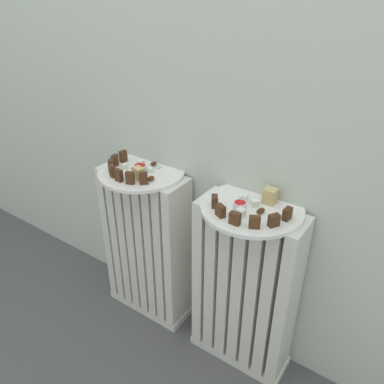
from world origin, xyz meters
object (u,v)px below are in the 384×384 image
at_px(fork, 151,170).
at_px(jam_bowl_left, 140,168).
at_px(radiator_left, 147,246).
at_px(plate_right, 252,208).
at_px(radiator_right, 244,290).
at_px(jam_bowl_right, 240,205).
at_px(plate_left, 142,172).

bearing_deg(fork, jam_bowl_left, -140.98).
relative_size(radiator_left, plate_right, 2.06).
xyz_separation_m(radiator_right, fork, (-0.41, 0.02, 0.34)).
bearing_deg(jam_bowl_right, fork, 172.10).
relative_size(plate_left, plate_right, 1.00).
xyz_separation_m(plate_left, plate_right, (0.44, 0.00, 0.00)).
relative_size(jam_bowl_left, fork, 0.44).
bearing_deg(radiator_right, jam_bowl_left, -179.13).
distance_m(plate_right, jam_bowl_left, 0.44).
bearing_deg(radiator_left, jam_bowl_right, -5.00).
relative_size(radiator_left, jam_bowl_right, 15.68).
distance_m(radiator_right, plate_right, 0.33).
bearing_deg(radiator_right, jam_bowl_right, -122.19).
distance_m(radiator_left, jam_bowl_left, 0.35).
height_order(radiator_left, plate_right, plate_right).
bearing_deg(jam_bowl_left, plate_right, 0.87).
height_order(radiator_left, jam_bowl_left, jam_bowl_left).
xyz_separation_m(radiator_left, jam_bowl_left, (-0.00, -0.01, 0.35)).
height_order(radiator_left, jam_bowl_right, jam_bowl_right).
distance_m(plate_right, fork, 0.41).
height_order(radiator_left, fork, fork).
xyz_separation_m(radiator_left, fork, (0.03, 0.02, 0.34)).
xyz_separation_m(radiator_left, radiator_right, (0.44, -0.00, 0.00)).
height_order(radiator_right, fork, fork).
bearing_deg(fork, radiator_right, -2.41).
height_order(radiator_left, radiator_right, same).
relative_size(plate_right, jam_bowl_right, 7.60).
bearing_deg(jam_bowl_right, jam_bowl_left, 175.91).
height_order(radiator_right, jam_bowl_left, jam_bowl_left).
height_order(jam_bowl_right, fork, jam_bowl_right).
height_order(jam_bowl_left, fork, jam_bowl_left).
height_order(radiator_right, plate_left, plate_left).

